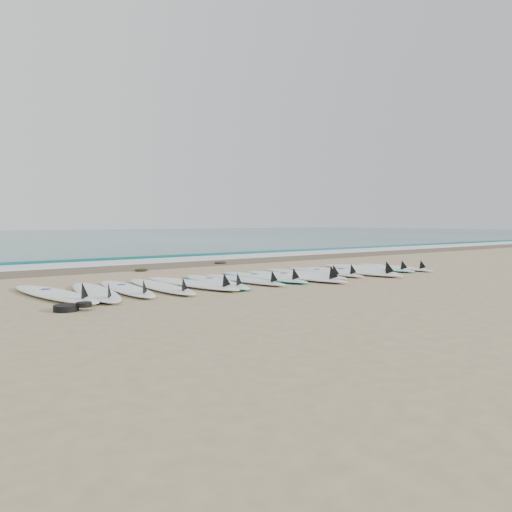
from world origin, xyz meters
TOP-DOWN VIEW (x-y plane):
  - ground at (0.00, 0.00)m, footprint 120.00×120.00m
  - wet_sand_band at (0.00, 4.10)m, footprint 120.00×1.80m
  - foam_band at (0.00, 5.50)m, footprint 120.00×1.40m
  - wave_crest at (0.00, 7.00)m, footprint 120.00×1.00m
  - surfboard_0 at (-4.01, 0.11)m, footprint 0.98×2.79m
  - surfboard_1 at (-3.43, -0.02)m, footprint 0.84×2.63m
  - surfboard_2 at (-2.87, 0.07)m, footprint 0.69×2.49m
  - surfboard_3 at (-2.29, -0.04)m, footprint 0.60×2.51m
  - surfboard_4 at (-1.67, -0.01)m, footprint 0.90×2.66m
  - surfboard_5 at (-1.16, 0.02)m, footprint 0.89×2.59m
  - surfboard_6 at (-0.55, -0.03)m, footprint 0.68×2.43m
  - surfboard_7 at (0.02, 0.10)m, footprint 0.79×2.55m
  - surfboard_8 at (0.58, -0.24)m, footprint 0.84×2.81m
  - surfboard_9 at (1.13, 0.07)m, footprint 0.55×2.56m
  - surfboard_10 at (1.74, 0.08)m, footprint 0.62×2.43m
  - surfboard_11 at (2.25, -0.25)m, footprint 0.82×2.72m
  - surfboard_12 at (2.83, 0.03)m, footprint 0.97×2.69m
  - surfboard_13 at (3.38, 0.12)m, footprint 0.67×2.40m
  - surfboard_14 at (3.94, -0.08)m, footprint 0.59×2.33m
  - seaweed_near at (-1.31, 3.08)m, footprint 0.32×0.25m
  - seaweed_far at (1.25, 3.68)m, footprint 0.36×0.28m
  - leash_coil at (-4.17, -1.22)m, footprint 0.46×0.36m

SIDE VIEW (x-z plane):
  - ground at x=0.00m, z-range 0.00..0.00m
  - wet_sand_band at x=0.00m, z-range 0.00..0.01m
  - foam_band at x=0.00m, z-range 0.00..0.04m
  - seaweed_near at x=-1.31m, z-range 0.00..0.06m
  - seaweed_far at x=1.25m, z-range 0.00..0.07m
  - surfboard_13 at x=3.38m, z-range -0.11..0.20m
  - surfboard_7 at x=0.02m, z-range -0.11..0.21m
  - surfboard_5 at x=-1.16m, z-range -0.11..0.21m
  - leash_coil at x=-4.17m, z-range -0.01..0.10m
  - wave_crest at x=0.00m, z-range 0.00..0.10m
  - surfboard_14 at x=3.94m, z-range -0.10..0.20m
  - surfboard_6 at x=-0.55m, z-range -0.10..0.21m
  - surfboard_10 at x=1.74m, z-range -0.10..0.21m
  - surfboard_2 at x=-2.87m, z-range -0.10..0.21m
  - surfboard_3 at x=-2.29m, z-range -0.10..0.21m
  - surfboard_9 at x=1.13m, z-range -0.11..0.22m
  - surfboard_1 at x=-3.43m, z-range -0.11..0.22m
  - surfboard_4 at x=-1.67m, z-range -0.11..0.23m
  - surfboard_12 at x=2.83m, z-range -0.11..0.23m
  - surfboard_11 at x=2.25m, z-range -0.11..0.23m
  - surfboard_0 at x=-4.01m, z-range -0.11..0.24m
  - surfboard_8 at x=0.58m, z-range -0.12..0.24m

